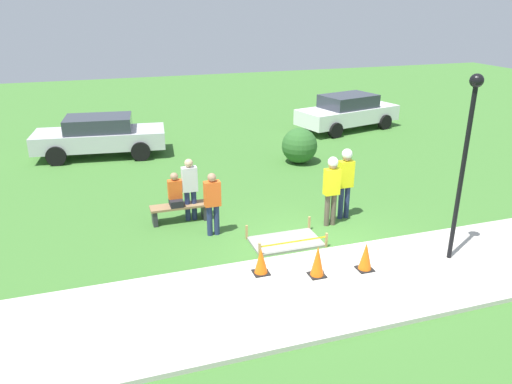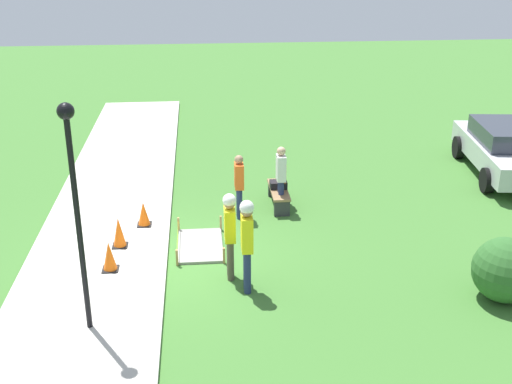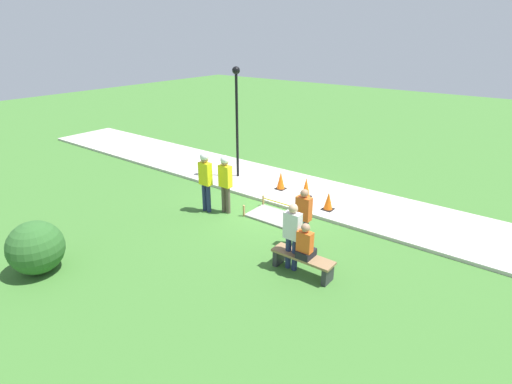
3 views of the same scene
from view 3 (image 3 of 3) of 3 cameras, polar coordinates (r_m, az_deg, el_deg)
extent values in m
plane|color=#3D702D|center=(13.19, 2.83, -2.02)|extent=(60.00, 60.00, 0.00)
cube|color=#BCB7AD|center=(14.35, 6.31, 0.15)|extent=(28.00, 3.05, 0.10)
cube|color=gray|center=(12.38, 2.79, -3.56)|extent=(1.69, 1.01, 0.06)
cube|color=tan|center=(12.30, 7.39, -3.11)|extent=(0.05, 0.05, 0.37)
cube|color=tan|center=(13.13, 1.04, -1.23)|extent=(0.05, 0.05, 0.37)
cube|color=tan|center=(11.51, 4.82, -4.84)|extent=(0.05, 0.05, 0.37)
cube|color=tan|center=(12.40, -1.75, -2.70)|extent=(0.05, 0.05, 0.37)
cube|color=yellow|center=(12.66, 4.12, -1.76)|extent=(1.69, 0.00, 0.04)
cube|color=black|center=(12.89, 10.21, -2.42)|extent=(0.34, 0.34, 0.02)
cone|color=orange|center=(12.77, 10.30, -1.20)|extent=(0.29, 0.29, 0.57)
cube|color=black|center=(13.74, 7.10, -0.64)|extent=(0.34, 0.34, 0.02)
cone|color=orange|center=(13.61, 7.17, 0.71)|extent=(0.29, 0.29, 0.67)
cube|color=black|center=(14.34, 3.52, 0.49)|extent=(0.34, 0.34, 0.02)
cone|color=orange|center=(14.23, 3.55, 1.70)|extent=(0.29, 0.29, 0.62)
cube|color=#2D2D33|center=(9.44, 10.19, -11.56)|extent=(0.12, 0.40, 0.41)
cube|color=#2D2D33|center=(10.00, 3.32, -9.12)|extent=(0.12, 0.40, 0.41)
cube|color=olive|center=(9.58, 6.70, -9.13)|extent=(1.54, 0.44, 0.06)
cube|color=black|center=(9.48, 7.16, -8.66)|extent=(0.34, 0.44, 0.18)
cube|color=#E55B1E|center=(9.26, 7.00, -7.06)|extent=(0.36, 0.20, 0.50)
sphere|color=#A37A5B|center=(9.09, 7.10, -5.10)|extent=(0.21, 0.21, 0.21)
cylinder|color=navy|center=(12.69, -6.79, -0.93)|extent=(0.14, 0.14, 0.91)
cylinder|color=navy|center=(12.81, -7.38, -0.73)|extent=(0.14, 0.14, 0.91)
cube|color=yellow|center=(12.46, -7.26, 2.61)|extent=(0.40, 0.22, 0.72)
sphere|color=#A37A5B|center=(12.31, -7.37, 4.73)|extent=(0.25, 0.25, 0.25)
sphere|color=white|center=(12.29, -7.38, 5.03)|extent=(0.28, 0.28, 0.28)
cylinder|color=brown|center=(12.55, -4.01, -1.18)|extent=(0.14, 0.14, 0.87)
cylinder|color=brown|center=(12.66, -4.63, -0.98)|extent=(0.14, 0.14, 0.87)
cube|color=yellow|center=(12.32, -4.42, 2.26)|extent=(0.40, 0.22, 0.69)
sphere|color=#A37A5B|center=(12.17, -4.49, 4.31)|extent=(0.24, 0.24, 0.24)
sphere|color=white|center=(12.15, -4.50, 4.60)|extent=(0.27, 0.27, 0.27)
cylinder|color=navy|center=(10.66, 7.08, -5.96)|extent=(0.14, 0.14, 0.80)
cylinder|color=navy|center=(10.74, 6.25, -5.70)|extent=(0.14, 0.14, 0.80)
cube|color=#E55B1E|center=(10.39, 6.83, -2.34)|extent=(0.40, 0.22, 0.63)
sphere|color=#A37A5B|center=(10.22, 6.94, -0.18)|extent=(0.22, 0.22, 0.22)
cylinder|color=navy|center=(9.68, 5.54, -8.89)|extent=(0.14, 0.14, 0.83)
cylinder|color=navy|center=(9.76, 4.64, -8.58)|extent=(0.14, 0.14, 0.83)
cube|color=silver|center=(9.36, 5.24, -4.81)|extent=(0.40, 0.22, 0.66)
sphere|color=tan|center=(9.17, 5.34, -2.34)|extent=(0.23, 0.23, 0.23)
cylinder|color=black|center=(15.07, -2.72, 9.25)|extent=(0.10, 0.10, 3.87)
sphere|color=black|center=(14.75, -2.87, 16.97)|extent=(0.28, 0.28, 0.28)
sphere|color=#2D6028|center=(10.81, -28.94, -6.95)|extent=(1.28, 1.28, 1.28)
camera|label=1|loc=(19.50, 33.11, 19.38)|focal=35.00mm
camera|label=2|loc=(21.58, -29.92, 22.80)|focal=45.00mm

